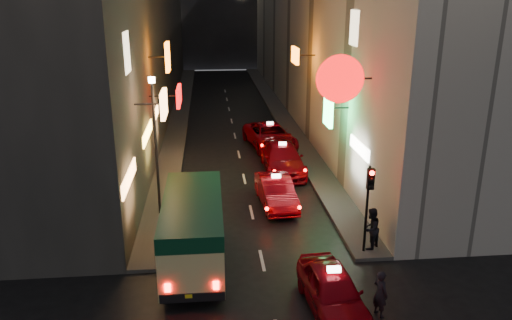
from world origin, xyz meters
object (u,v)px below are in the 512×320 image
object	(u,v)px
minibus	(193,224)
taxi_near	(333,288)
pedestrian_crossing	(381,290)
traffic_light	(369,191)
lamp_post	(155,138)

from	to	relation	value
minibus	taxi_near	xyz separation A→B (m)	(4.44, -3.37, -0.84)
minibus	taxi_near	bearing A→B (deg)	-37.19
pedestrian_crossing	minibus	bearing A→B (deg)	33.33
minibus	traffic_light	world-z (taller)	traffic_light
minibus	pedestrian_crossing	distance (m)	7.00
pedestrian_crossing	lamp_post	size ratio (longest dim) A/B	0.28
minibus	pedestrian_crossing	xyz separation A→B (m)	(5.85, -3.76, -0.77)
lamp_post	traffic_light	bearing A→B (deg)	-28.91
taxi_near	lamp_post	distance (m)	10.36
minibus	lamp_post	distance (m)	5.21
taxi_near	pedestrian_crossing	distance (m)	1.47
taxi_near	lamp_post	world-z (taller)	lamp_post
traffic_light	lamp_post	world-z (taller)	lamp_post
pedestrian_crossing	traffic_light	size ratio (longest dim) A/B	0.50
taxi_near	traffic_light	distance (m)	4.37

